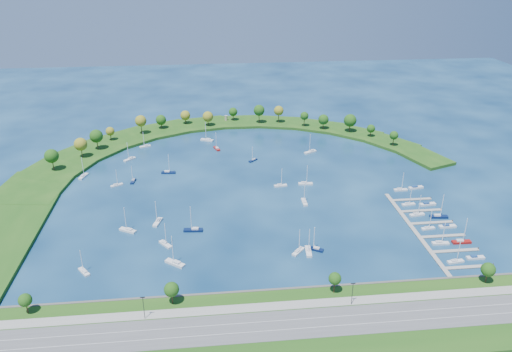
{
  "coord_description": "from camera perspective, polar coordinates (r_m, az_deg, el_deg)",
  "views": [
    {
      "loc": [
        -24.02,
        -268.4,
        129.25
      ],
      "look_at": [
        5.0,
        5.0,
        4.0
      ],
      "focal_mm": 35.13,
      "sensor_mm": 36.0,
      "label": 1
    }
  ],
  "objects": [
    {
      "name": "moored_boat_21",
      "position": [
        345.63,
        -14.18,
        1.92
      ],
      "size": [
        7.9,
        7.87,
        12.81
      ],
      "rotation": [
        0.0,
        0.0,
        3.92
      ],
      "color": "silver",
      "rests_on": "ground"
    },
    {
      "name": "moored_boat_11",
      "position": [
        239.05,
        6.74,
        -8.17
      ],
      "size": [
        8.23,
        6.22,
        12.09
      ],
      "rotation": [
        0.0,
        0.0,
        2.6
      ],
      "color": "#09173B",
      "rests_on": "ground"
    },
    {
      "name": "moored_boat_5",
      "position": [
        371.03,
        -5.58,
        4.15
      ],
      "size": [
        9.91,
        6.63,
        14.24
      ],
      "rotation": [
        0.0,
        0.0,
        2.7
      ],
      "color": "silver",
      "rests_on": "ground"
    },
    {
      "name": "south_shoreline",
      "position": [
        195.45,
        2.62,
        -16.55
      ],
      "size": [
        420.0,
        43.1,
        11.6
      ],
      "color": "#194612",
      "rests_on": "ground"
    },
    {
      "name": "docked_boat_10",
      "position": [
        304.76,
        16.13,
        -1.45
      ],
      "size": [
        7.93,
        2.37,
        11.6
      ],
      "rotation": [
        0.0,
        0.0,
        -0.02
      ],
      "color": "silver",
      "rests_on": "ground"
    },
    {
      "name": "docked_boat_4",
      "position": [
        268.22,
        19.01,
        -5.58
      ],
      "size": [
        7.28,
        2.94,
        10.39
      ],
      "rotation": [
        0.0,
        0.0,
        0.14
      ],
      "color": "silver",
      "rests_on": "ground"
    },
    {
      "name": "moored_boat_6",
      "position": [
        327.66,
        -19.06,
        0.02
      ],
      "size": [
        5.08,
        9.19,
        13.02
      ],
      "rotation": [
        0.0,
        0.0,
        1.26
      ],
      "color": "silver",
      "rests_on": "ground"
    },
    {
      "name": "moored_boat_8",
      "position": [
        236.88,
        5.99,
        -8.46
      ],
      "size": [
        3.35,
        9.2,
        13.24
      ],
      "rotation": [
        0.0,
        0.0,
        4.62
      ],
      "color": "silver",
      "rests_on": "ground"
    },
    {
      "name": "docked_boat_11",
      "position": [
        310.03,
        17.72,
        -1.25
      ],
      "size": [
        9.25,
        3.88,
        1.83
      ],
      "rotation": [
        0.0,
        0.0,
        0.16
      ],
      "color": "silver",
      "rests_on": "ground"
    },
    {
      "name": "moored_boat_3",
      "position": [
        333.64,
        -0.34,
        1.86
      ],
      "size": [
        6.48,
        6.23,
        10.32
      ],
      "rotation": [
        0.0,
        0.0,
        3.89
      ],
      "color": "#09173B",
      "rests_on": "ground"
    },
    {
      "name": "ground",
      "position": [
        298.86,
        -0.85,
        -1.14
      ],
      "size": [
        700.0,
        700.0,
        0.0
      ],
      "primitive_type": "plane",
      "color": "#072141",
      "rests_on": "ground"
    },
    {
      "name": "docked_boat_3",
      "position": [
        261.91,
        22.34,
        -6.89
      ],
      "size": [
        9.23,
        2.82,
        13.47
      ],
      "rotation": [
        0.0,
        0.0,
        -0.03
      ],
      "color": "maroon",
      "rests_on": "ground"
    },
    {
      "name": "moored_boat_17",
      "position": [
        259.83,
        -14.38,
        -5.95
      ],
      "size": [
        9.15,
        6.88,
        13.43
      ],
      "rotation": [
        0.0,
        0.0,
        2.6
      ],
      "color": "silver",
      "rests_on": "ground"
    },
    {
      "name": "docked_boat_7",
      "position": [
        280.98,
        20.08,
        -4.3
      ],
      "size": [
        9.62,
        3.72,
        13.78
      ],
      "rotation": [
        0.0,
        0.0,
        -0.12
      ],
      "color": "#09173B",
      "rests_on": "ground"
    },
    {
      "name": "docked_boat_8",
      "position": [
        288.96,
        16.96,
        -3.04
      ],
      "size": [
        7.63,
        2.95,
        10.93
      ],
      "rotation": [
        0.0,
        0.0,
        0.12
      ],
      "color": "silver",
      "rests_on": "ground"
    },
    {
      "name": "moored_boat_7",
      "position": [
        309.81,
        -15.58,
        -0.95
      ],
      "size": [
        7.31,
        5.5,
        10.73
      ],
      "rotation": [
        0.0,
        0.0,
        0.54
      ],
      "color": "silver",
      "rests_on": "ground"
    },
    {
      "name": "docked_boat_0",
      "position": [
        245.88,
        21.77,
        -8.96
      ],
      "size": [
        7.85,
        2.98,
        11.26
      ],
      "rotation": [
        0.0,
        0.0,
        0.11
      ],
      "color": "silver",
      "rests_on": "ground"
    },
    {
      "name": "moored_boat_1",
      "position": [
        301.71,
        5.64,
        -0.81
      ],
      "size": [
        8.74,
        3.0,
        12.63
      ],
      "rotation": [
        0.0,
        0.0,
        -0.07
      ],
      "color": "silver",
      "rests_on": "ground"
    },
    {
      "name": "moored_boat_12",
      "position": [
        354.47,
        -4.49,
        3.19
      ],
      "size": [
        4.87,
        8.74,
        12.38
      ],
      "rotation": [
        0.0,
        0.0,
        1.89
      ],
      "color": "maroon",
      "rests_on": "ground"
    },
    {
      "name": "moored_boat_20",
      "position": [
        312.6,
        -13.81,
        -0.51
      ],
      "size": [
        2.93,
        7.4,
        10.58
      ],
      "rotation": [
        0.0,
        0.0,
        4.58
      ],
      "color": "#09173B",
      "rests_on": "ground"
    },
    {
      "name": "docked_boat_9",
      "position": [
        292.3,
        18.93,
        -3.04
      ],
      "size": [
        9.29,
        3.29,
        1.86
      ],
      "rotation": [
        0.0,
        0.0,
        0.08
      ],
      "color": "silver",
      "rests_on": "ground"
    },
    {
      "name": "docked_boat_1",
      "position": [
        252.28,
        23.69,
        -8.49
      ],
      "size": [
        8.25,
        2.36,
        1.68
      ],
      "rotation": [
        0.0,
        0.0,
        -0.01
      ],
      "color": "silver",
      "rests_on": "ground"
    },
    {
      "name": "moored_boat_2",
      "position": [
        298.24,
        2.8,
        -1.03
      ],
      "size": [
        7.93,
        2.98,
        11.39
      ],
      "rotation": [
        0.0,
        0.0,
        6.39
      ],
      "color": "silver",
      "rests_on": "ground"
    },
    {
      "name": "moored_boat_4",
      "position": [
        263.95,
        -11.13,
        -5.1
      ],
      "size": [
        4.81,
        9.18,
        12.99
      ],
      "rotation": [
        0.0,
        0.0,
        4.43
      ],
      "color": "silver",
      "rests_on": "ground"
    },
    {
      "name": "moored_boat_9",
      "position": [
        236.41,
        4.83,
        -8.49
      ],
      "size": [
        7.0,
        7.58,
        11.87
      ],
      "rotation": [
        0.0,
        0.0,
        0.86
      ],
      "color": "silver",
      "rests_on": "ground"
    },
    {
      "name": "moored_boat_15",
      "position": [
        319.96,
        -9.95,
        0.46
      ],
      "size": [
        8.9,
        3.41,
        12.76
      ],
      "rotation": [
        0.0,
        0.0,
        6.17
      ],
      "color": "#09173B",
      "rests_on": "ground"
    },
    {
      "name": "harbor_tower",
      "position": [
        408.88,
        -3.43,
        6.62
      ],
      "size": [
        2.6,
        2.6,
        3.97
      ],
      "color": "gray",
      "rests_on": "breakwater"
    },
    {
      "name": "docked_boat_6",
      "position": [
        279.36,
        17.85,
        -4.15
      ],
      "size": [
        8.35,
        3.36,
        11.93
      ],
      "rotation": [
        0.0,
        0.0,
        0.14
      ],
      "color": "silver",
      "rests_on": "ground"
    },
    {
      "name": "moored_boat_14",
      "position": [
        244.71,
        -10.27,
        -7.58
      ],
      "size": [
        6.92,
        8.05,
        12.27
      ],
      "rotation": [
        0.0,
        0.0,
        5.36
      ],
      "color": "silver",
      "rests_on": "ground"
    },
    {
      "name": "moored_boat_18",
      "position": [
        234.66,
        -19.0,
        -10.2
      ],
      "size": [
        6.27,
        7.49,
        11.31
      ],
      "rotation": [
        0.0,
        0.0,
        2.2
      ],
      "color": "silver",
      "rests_on": "ground"
    },
    {
      "name": "moored_boat_10",
      "position": [
        366.12,
        -12.5,
        3.37
      ],
      "size": [
        8.11,
        5.16,
        11.59
      ],
      "rotation": [
        0.0,
        0.0,
        3.55
      ],
      "color": "silver",
      "rests_on": "ground"
    },
    {
      "name": "breakwater_trees",
      "position": [
        373.56,
        -5.07,
        5.89
      ],
      "size": [
        234.82,
        96.3,
        14.91
      ],
      "color": "#382314",
      "rests_on": "breakwater"
    },
    {
      "name": "dock_system",
      "position": [
        267.54,
        19.04,
        -5.8
      ],
      "size": [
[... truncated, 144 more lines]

